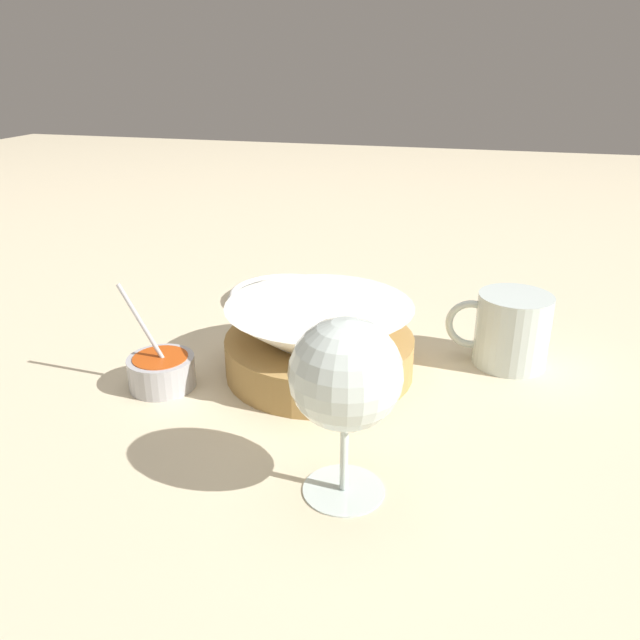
{
  "coord_description": "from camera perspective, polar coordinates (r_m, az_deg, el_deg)",
  "views": [
    {
      "loc": [
        -0.14,
        0.64,
        0.35
      ],
      "look_at": [
        0.03,
        -0.0,
        0.07
      ],
      "focal_mm": 35.0,
      "sensor_mm": 36.0,
      "label": 1
    }
  ],
  "objects": [
    {
      "name": "food_basket",
      "position": [
        0.74,
        0.03,
        -2.05
      ],
      "size": [
        0.22,
        0.22,
        0.09
      ],
      "color": "#B2894C",
      "rests_on": "ground_plane"
    },
    {
      "name": "beer_mug",
      "position": [
        0.79,
        17.02,
        -1.07
      ],
      "size": [
        0.12,
        0.09,
        0.09
      ],
      "color": "silver",
      "rests_on": "ground_plane"
    },
    {
      "name": "sauce_cup",
      "position": [
        0.73,
        -14.29,
        -4.45
      ],
      "size": [
        0.08,
        0.08,
        0.12
      ],
      "color": "#B7B7BC",
      "rests_on": "ground_plane"
    },
    {
      "name": "wine_glass",
      "position": [
        0.5,
        2.34,
        -5.42
      ],
      "size": [
        0.09,
        0.09,
        0.16
      ],
      "color": "silver",
      "rests_on": "ground_plane"
    },
    {
      "name": "side_plate",
      "position": [
        0.96,
        -3.12,
        2.24
      ],
      "size": [
        0.18,
        0.18,
        0.01
      ],
      "color": "white",
      "rests_on": "ground_plane"
    },
    {
      "name": "ground_plane",
      "position": [
        0.74,
        2.18,
        -4.96
      ],
      "size": [
        4.0,
        4.0,
        0.0
      ],
      "primitive_type": "plane",
      "color": "beige"
    }
  ]
}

